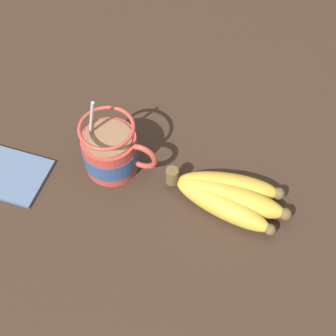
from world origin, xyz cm
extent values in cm
cube|color=#332319|center=(0.00, 0.00, 1.56)|extent=(123.36, 123.36, 3.12)
cylinder|color=#B23D33|center=(-6.76, 1.67, 6.71)|extent=(8.73, 8.73, 7.17)
cylinder|color=navy|center=(-6.76, 1.67, 6.53)|extent=(8.93, 8.93, 3.41)
torus|color=#B23D33|center=(-1.46, 1.67, 7.99)|extent=(5.57, 0.90, 5.57)
cylinder|color=#846042|center=(-6.76, 1.67, 10.39)|extent=(7.53, 7.53, 0.40)
torus|color=#B23D33|center=(-6.76, 1.67, 12.86)|extent=(8.73, 8.73, 0.60)
cylinder|color=#B2B2B7|center=(-9.63, 1.67, 11.22)|extent=(3.17, 0.50, 13.30)
ellipsoid|color=#B2B2B7|center=(-8.29, 1.67, 4.62)|extent=(3.00, 2.00, 0.80)
cylinder|color=brown|center=(3.93, 1.12, 6.07)|extent=(2.00, 2.00, 3.00)
ellipsoid|color=gold|center=(12.71, -0.71, 5.07)|extent=(16.40, 7.05, 3.89)
sphere|color=brown|center=(20.52, -2.33, 5.07)|extent=(1.75, 1.75, 1.75)
ellipsoid|color=gold|center=(13.51, 1.00, 5.29)|extent=(17.21, 4.54, 4.33)
sphere|color=brown|center=(22.09, 0.89, 5.29)|extent=(1.95, 1.95, 1.95)
ellipsoid|color=gold|center=(12.63, 2.70, 5.30)|extent=(16.20, 7.09, 4.36)
sphere|color=brown|center=(20.34, 4.10, 5.30)|extent=(1.96, 1.96, 1.96)
cube|color=slate|center=(-22.47, -6.02, 3.42)|extent=(13.64, 9.76, 0.60)
camera|label=1|loc=(17.09, -37.22, 66.96)|focal=50.00mm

